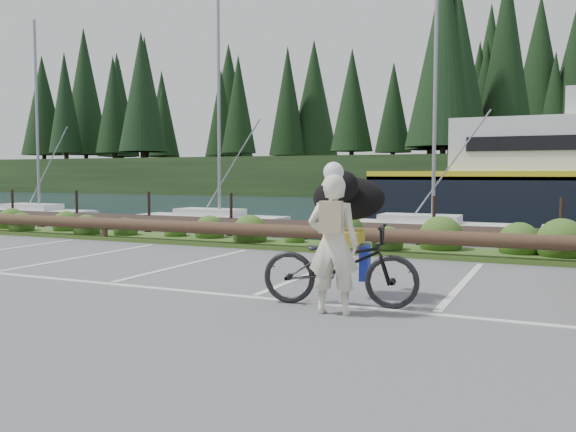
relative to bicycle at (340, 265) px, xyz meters
The scene contains 7 objects.
ground 1.50m from the bicycle, 163.77° to the left, with size 72.00×72.00×0.00m, color #565658.
harbor_backdrop 78.86m from the bicycle, 90.69° to the left, with size 170.00×160.00×30.00m.
vegetation_strip 5.86m from the bicycle, 103.20° to the left, with size 34.00×1.60×0.10m, color #3D5B21.
log_rail 5.19m from the bicycle, 104.98° to the left, with size 32.00×0.30×0.60m, color #443021, non-canonical shape.
bicycle is the anchor object (origin of this frame).
cyclist 0.59m from the bicycle, 80.63° to the right, with size 0.64×0.42×1.76m, color beige.
dog 1.09m from the bicycle, 99.37° to the left, with size 1.07×0.52×0.62m, color black.
Camera 1 is at (4.01, -8.00, 1.77)m, focal length 38.00 mm.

